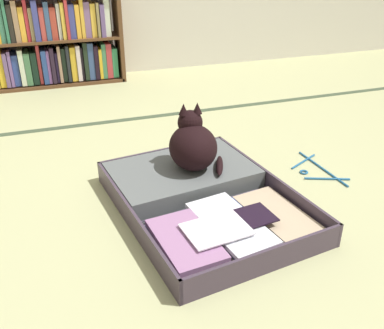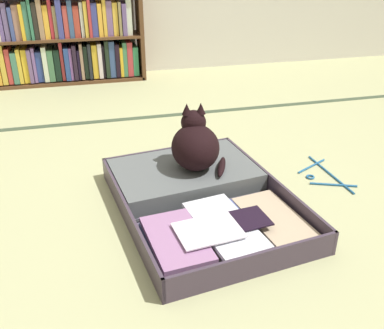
{
  "view_description": "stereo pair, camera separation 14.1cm",
  "coord_description": "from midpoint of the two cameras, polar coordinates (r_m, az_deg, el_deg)",
  "views": [
    {
      "loc": [
        -0.48,
        -1.27,
        1.02
      ],
      "look_at": [
        0.06,
        0.27,
        0.18
      ],
      "focal_mm": 40.87,
      "sensor_mm": 36.0,
      "label": 1
    },
    {
      "loc": [
        -0.34,
        -1.31,
        1.02
      ],
      "look_at": [
        0.06,
        0.27,
        0.18
      ],
      "focal_mm": 40.87,
      "sensor_mm": 36.0,
      "label": 2
    }
  ],
  "objects": [
    {
      "name": "open_suitcase",
      "position": [
        1.87,
        2.82,
        -4.13
      ],
      "size": [
        0.77,
        0.97,
        0.1
      ],
      "color": "#3D3140",
      "rests_on": "ground_plane"
    },
    {
      "name": "tatami_border",
      "position": [
        2.81,
        -4.82,
        6.12
      ],
      "size": [
        4.8,
        0.05,
        0.0
      ],
      "color": "#3B4934",
      "rests_on": "ground_plane"
    },
    {
      "name": "ground_plane",
      "position": [
        1.69,
        2.84,
        -9.65
      ],
      "size": [
        10.0,
        10.0,
        0.0
      ],
      "primitive_type": "plane",
      "color": "tan"
    },
    {
      "name": "clothes_hanger",
      "position": [
        2.22,
        18.54,
        -1.32
      ],
      "size": [
        0.21,
        0.39,
        0.01
      ],
      "color": "#225D91",
      "rests_on": "ground_plane"
    },
    {
      "name": "black_cat",
      "position": [
        1.93,
        2.53,
        2.54
      ],
      "size": [
        0.27,
        0.28,
        0.29
      ],
      "color": "black",
      "rests_on": "open_suitcase"
    },
    {
      "name": "bookshelf",
      "position": [
        3.61,
        -15.92,
        15.34
      ],
      "size": [
        1.27,
        0.26,
        0.69
      ],
      "color": "brown",
      "rests_on": "ground_plane"
    }
  ]
}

